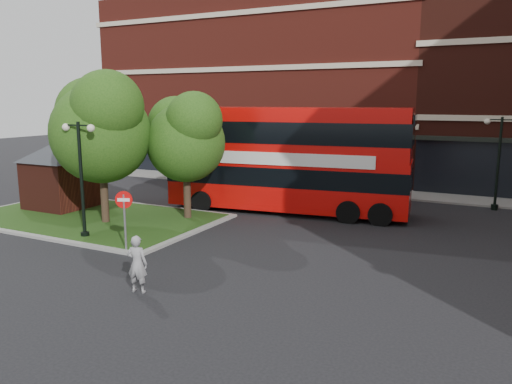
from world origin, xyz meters
The scene contains 15 objects.
ground centered at (0.00, 0.00, 0.00)m, with size 120.00×120.00×0.00m, color black.
pavement_far centered at (0.00, 16.50, 0.06)m, with size 44.00×3.00×0.12m, color slate.
terrace_far_left centered at (-8.00, 24.00, 7.00)m, with size 26.00×12.00×14.00m, color maroon.
traffic_island centered at (-8.00, 3.00, 0.07)m, with size 12.60×7.60×0.15m.
kiosk centered at (-11.00, 4.00, 2.32)m, with size 6.51×6.51×3.60m.
tree_island_west centered at (-6.60, 2.58, 4.79)m, with size 5.40×4.71×7.21m.
tree_island_east centered at (-3.58, 5.06, 4.24)m, with size 4.46×3.90×6.29m.
lamp_island centered at (-5.50, 0.20, 2.83)m, with size 1.72×0.36×5.00m.
lamp_far_left centered at (2.00, 14.50, 2.83)m, with size 1.72×0.36×5.00m.
lamp_far_right centered at (10.00, 14.50, 2.83)m, with size 1.72×0.36×5.00m.
bus centered at (0.06, 9.02, 3.16)m, with size 12.89×4.44×4.82m.
woman centered at (0.50, -3.50, 0.91)m, with size 0.66×0.43×1.81m, color gray.
car_silver centered at (-3.07, 14.50, 0.74)m, with size 1.74×4.32×1.47m, color #A8ACB0.
car_white centered at (3.00, 14.50, 0.68)m, with size 1.43×4.11×1.36m, color silver.
no_entry_sign centered at (-2.61, -0.50, 1.74)m, with size 0.64×0.32×2.44m.
Camera 1 is at (10.40, -14.94, 5.88)m, focal length 35.00 mm.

